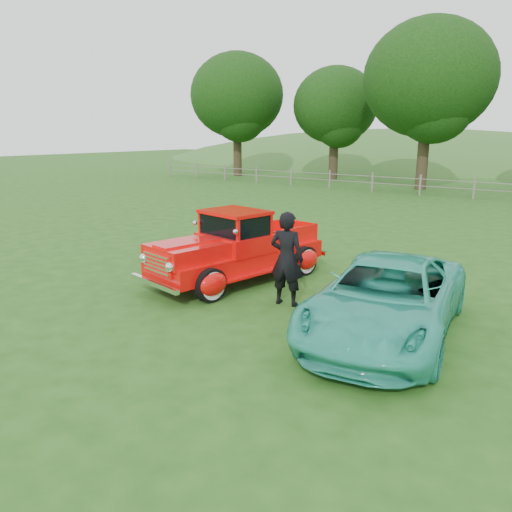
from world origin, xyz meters
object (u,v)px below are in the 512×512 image
Objects in this scene: tree_near_west at (429,79)px; red_pickup at (237,249)px; tree_mid_west at (335,106)px; man at (287,259)px; tree_far_west at (237,96)px; teal_sedan at (387,299)px.

red_pickup is at bearing -81.75° from tree_near_west.
tree_near_west is 2.00× the size of red_pickup.
tree_near_west reaches higher than red_pickup.
tree_mid_west is at bearing 123.43° from red_pickup.
tree_near_west is at bearing -20.56° from tree_mid_west.
man is at bearing -11.71° from red_pickup.
tree_far_west is 0.95× the size of tree_near_west.
man is at bearing 163.11° from teal_sedan.
tree_mid_west is 30.12m from man.
man is at bearing -77.36° from tree_near_west.
teal_sedan is (7.68, -23.95, -6.10)m from tree_near_west.
red_pickup is at bearing -32.32° from man.
tree_far_west is at bearing -59.97° from man.
red_pickup is 1.04× the size of teal_sedan.
tree_far_west reaches higher than tree_mid_west.
tree_mid_west is 1.62× the size of red_pickup.
tree_mid_west is at bearing 110.54° from teal_sedan.
tree_far_west is 8.30m from tree_mid_west.
tree_far_west is at bearing 123.85° from teal_sedan.
teal_sedan is at bearing -72.22° from tree_near_west.
tree_mid_west is at bearing -74.27° from man.
tree_near_west reaches higher than tree_far_west.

